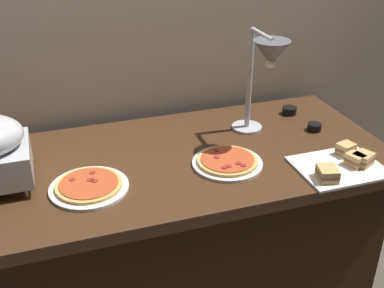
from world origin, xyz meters
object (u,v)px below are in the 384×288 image
(heat_lamp, at_px, (266,62))
(pizza_plate_front, at_px, (89,186))
(sandwich_platter, at_px, (343,164))
(sauce_cup_far, at_px, (289,110))
(sauce_cup_near, at_px, (314,127))
(pizza_plate_center, at_px, (227,162))

(heat_lamp, bearing_deg, pizza_plate_front, -169.69)
(heat_lamp, height_order, pizza_plate_front, heat_lamp)
(sandwich_platter, xyz_separation_m, sauce_cup_far, (0.06, 0.54, -0.00))
(sauce_cup_near, relative_size, sauce_cup_far, 0.91)
(heat_lamp, relative_size, sauce_cup_far, 6.80)
(pizza_plate_front, bearing_deg, heat_lamp, 10.31)
(heat_lamp, relative_size, sauce_cup_near, 7.50)
(pizza_plate_center, height_order, sauce_cup_far, sauce_cup_far)
(sauce_cup_near, bearing_deg, heat_lamp, -174.08)
(heat_lamp, bearing_deg, pizza_plate_center, -147.60)
(pizza_plate_front, height_order, sauce_cup_far, sauce_cup_far)
(sandwich_platter, distance_m, sauce_cup_near, 0.35)
(sauce_cup_near, bearing_deg, pizza_plate_center, -161.80)
(heat_lamp, distance_m, sauce_cup_far, 0.50)
(heat_lamp, height_order, pizza_plate_center, heat_lamp)
(sandwich_platter, xyz_separation_m, sauce_cup_near, (0.08, 0.34, -0.00))
(heat_lamp, bearing_deg, sandwich_platter, -55.42)
(pizza_plate_front, bearing_deg, sandwich_platter, -9.76)
(heat_lamp, xyz_separation_m, sauce_cup_far, (0.27, 0.23, -0.35))
(heat_lamp, distance_m, sauce_cup_near, 0.45)
(pizza_plate_front, relative_size, sauce_cup_far, 4.21)
(pizza_plate_front, distance_m, sandwich_platter, 1.00)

